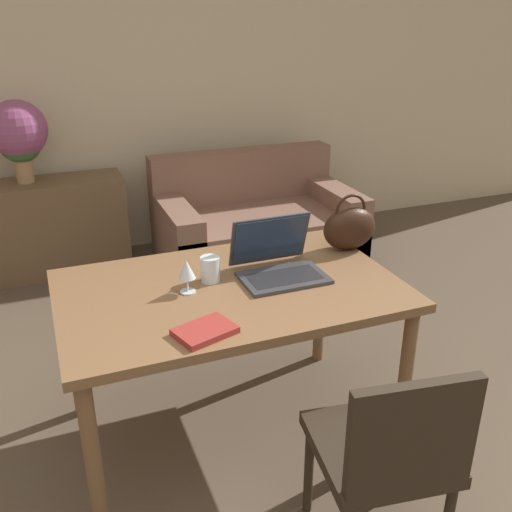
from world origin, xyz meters
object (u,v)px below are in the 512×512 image
(laptop, at_px, (277,259))
(handbag, at_px, (349,228))
(chair, at_px, (389,450))
(couch, at_px, (256,227))
(wine_glass, at_px, (187,271))
(flower_vase, at_px, (18,134))
(drinking_glass, at_px, (210,269))

(laptop, distance_m, handbag, 0.45)
(chair, height_order, couch, chair)
(couch, bearing_deg, laptop, -108.59)
(chair, bearing_deg, couch, 86.29)
(wine_glass, distance_m, flower_vase, 2.28)
(handbag, bearing_deg, laptop, -163.78)
(wine_glass, relative_size, flower_vase, 0.25)
(couch, relative_size, drinking_glass, 13.34)
(laptop, relative_size, handbag, 1.32)
(couch, xyz_separation_m, laptop, (-0.59, -1.77, 0.54))
(laptop, xyz_separation_m, drinking_glass, (-0.30, 0.03, -0.01))
(wine_glass, bearing_deg, handbag, 10.97)
(chair, bearing_deg, flower_vase, 117.18)
(handbag, bearing_deg, couch, 84.43)
(chair, xyz_separation_m, drinking_glass, (-0.32, 0.91, 0.33))
(flower_vase, bearing_deg, handbag, -54.59)
(laptop, distance_m, wine_glass, 0.42)
(wine_glass, height_order, flower_vase, flower_vase)
(couch, bearing_deg, handbag, -95.57)
(chair, distance_m, drinking_glass, 1.02)
(couch, distance_m, flower_vase, 1.82)
(handbag, xyz_separation_m, flower_vase, (-1.44, 2.03, 0.18))
(wine_glass, xyz_separation_m, flower_vase, (-0.59, 2.19, 0.19))
(laptop, xyz_separation_m, wine_glass, (-0.42, -0.04, 0.03))
(chair, height_order, laptop, laptop)
(laptop, bearing_deg, handbag, 16.22)
(couch, height_order, laptop, laptop)
(drinking_glass, height_order, wine_glass, wine_glass)
(laptop, xyz_separation_m, flower_vase, (-1.01, 2.15, 0.22))
(drinking_glass, xyz_separation_m, handbag, (0.73, 0.10, 0.05))
(wine_glass, bearing_deg, couch, 60.72)
(wine_glass, bearing_deg, chair, -62.22)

